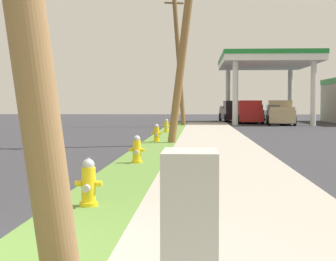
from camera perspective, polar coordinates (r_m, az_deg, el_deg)
The scene contains 11 objects.
fire_hydrant_nearest at distance 8.40m, azimuth -8.47°, elevation -5.77°, with size 0.42×0.38×0.74m.
fire_hydrant_second at distance 14.32m, azimuth -3.35°, elevation -2.16°, with size 0.42×0.38×0.74m.
fire_hydrant_third at distance 22.25m, azimuth -1.23°, elevation -0.36°, with size 0.42×0.37×0.74m.
fire_hydrant_fourth at distance 29.84m, azimuth -0.17°, elevation 0.47°, with size 0.42×0.37×0.74m.
utility_pole_midground at distance 21.70m, azimuth 2.10°, elevation 12.70°, with size 2.13×1.38×10.40m.
utility_pole_background at distance 39.35m, azimuth 1.15°, elevation 7.61°, with size 1.59×0.62×9.49m.
utility_cabinet at distance 4.13m, azimuth 2.36°, elevation -11.31°, with size 0.47×0.64×1.23m.
car_teal_by_near_pump at distance 54.59m, azimuth 11.40°, elevation 1.79°, with size 2.00×4.53×1.57m.
truck_red_at_forecourt at distance 46.77m, azimuth 8.59°, elevation 1.88°, with size 2.13×5.40×1.97m.
truck_black_on_apron at distance 51.15m, azimuth 6.94°, elevation 1.98°, with size 2.49×5.53×1.97m.
truck_tan_at_far_bay at distance 44.10m, azimuth 11.90°, elevation 1.80°, with size 2.59×5.57×1.97m.
Camera 1 is at (2.32, -5.38, 1.70)m, focal length 57.22 mm.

